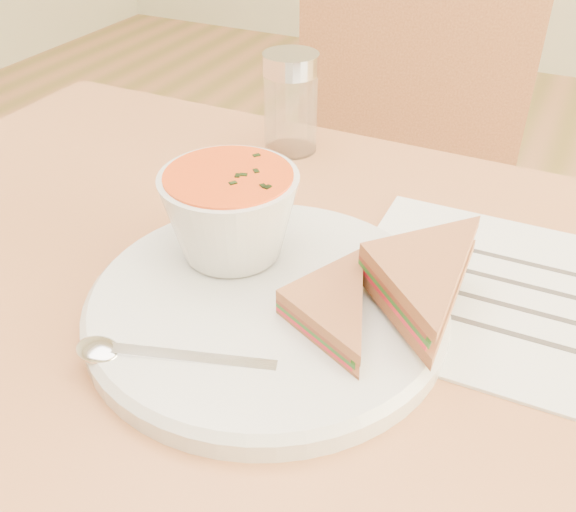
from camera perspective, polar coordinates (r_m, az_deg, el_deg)
The scene contains 8 objects.
chair_far at distance 1.16m, azimuth 9.85°, elevation 1.70°, with size 0.42×0.42×0.94m, color brown, non-canonical shape.
plate at distance 0.54m, azimuth -1.90°, elevation -4.50°, with size 0.30×0.30×0.02m, color silver, non-canonical shape.
soup_bowl at distance 0.56m, azimuth -5.11°, elevation 3.36°, with size 0.12×0.12×0.08m, color silver, non-canonical shape.
sandwich_half_a at distance 0.50m, azimuth -1.09°, elevation -4.33°, with size 0.09×0.09×0.03m, color #A5613A, non-canonical shape.
sandwich_half_b at distance 0.52m, azimuth 6.28°, elevation -0.45°, with size 0.11×0.11×0.04m, color #A5613A, non-canonical shape.
spoon at distance 0.48m, azimuth -10.59°, elevation -8.74°, with size 0.18×0.04×0.01m, color silver, non-canonical shape.
paper_menu at distance 0.59m, azimuth 21.81°, elevation -3.95°, with size 0.34×0.25×0.00m, color silver, non-canonical shape.
condiment_shaker at distance 0.78m, azimuth 0.24°, elevation 13.42°, with size 0.07×0.07×0.12m, color silver, non-canonical shape.
Camera 1 is at (0.21, -0.38, 1.10)m, focal length 40.00 mm.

